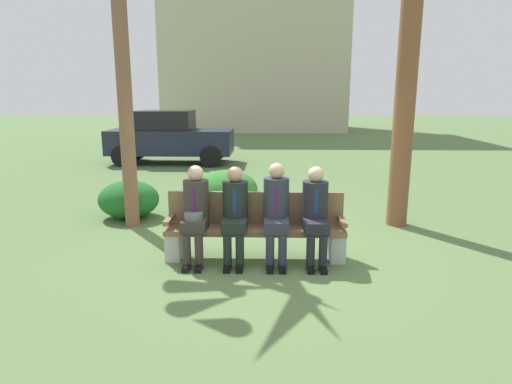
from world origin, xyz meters
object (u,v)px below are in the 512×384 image
(seated_man_rightmost, at_px, (316,210))
(shrub_near_bench, at_px, (226,190))
(seated_man_leftmost, at_px, (195,209))
(shrub_mid_lawn, at_px, (129,199))
(parked_car_near, at_px, (170,137))
(seated_man_centerleft, at_px, (235,210))
(park_bench, at_px, (255,227))
(building_backdrop, at_px, (255,27))
(seated_man_centerright, at_px, (276,208))

(seated_man_rightmost, xyz_separation_m, shrub_near_bench, (-1.44, 2.74, -0.34))
(seated_man_leftmost, height_order, shrub_mid_lawn, seated_man_leftmost)
(seated_man_leftmost, relative_size, seated_man_rightmost, 1.00)
(shrub_mid_lawn, distance_m, parked_car_near, 6.39)
(shrub_mid_lawn, bearing_deg, seated_man_centerleft, -44.65)
(shrub_near_bench, bearing_deg, park_bench, -76.14)
(seated_man_rightmost, relative_size, building_backdrop, 0.11)
(seated_man_centerright, relative_size, shrub_near_bench, 1.09)
(seated_man_leftmost, bearing_deg, parked_car_near, 104.61)
(seated_man_centerright, height_order, seated_man_rightmost, seated_man_centerright)
(shrub_near_bench, distance_m, shrub_mid_lawn, 1.84)
(park_bench, distance_m, shrub_mid_lawn, 3.05)
(seated_man_centerright, bearing_deg, seated_man_centerleft, -179.47)
(shrub_mid_lawn, xyz_separation_m, building_backdrop, (1.69, 20.18, 5.73))
(parked_car_near, relative_size, building_backdrop, 0.32)
(seated_man_rightmost, relative_size, shrub_mid_lawn, 1.18)
(seated_man_leftmost, height_order, seated_man_centerleft, seated_man_leftmost)
(seated_man_leftmost, relative_size, seated_man_centerright, 0.97)
(seated_man_rightmost, bearing_deg, parked_car_near, 114.24)
(park_bench, relative_size, seated_man_leftmost, 1.87)
(park_bench, distance_m, seated_man_centerleft, 0.41)
(park_bench, distance_m, seated_man_centerright, 0.43)
(seated_man_centerright, bearing_deg, shrub_mid_lawn, 142.01)
(seated_man_rightmost, height_order, shrub_mid_lawn, seated_man_rightmost)
(shrub_near_bench, bearing_deg, seated_man_centerleft, -82.14)
(park_bench, relative_size, seated_man_centerright, 1.81)
(seated_man_leftmost, xyz_separation_m, seated_man_centerleft, (0.53, 0.00, -0.00))
(shrub_near_bench, relative_size, building_backdrop, 0.10)
(seated_man_centerright, bearing_deg, park_bench, 155.64)
(seated_man_leftmost, bearing_deg, seated_man_centerright, 0.51)
(seated_man_centerleft, xyz_separation_m, building_backdrop, (-0.40, 22.25, 5.36))
(seated_man_centerright, distance_m, shrub_near_bench, 2.91)
(shrub_mid_lawn, distance_m, building_backdrop, 21.05)
(seated_man_rightmost, distance_m, shrub_mid_lawn, 3.79)
(park_bench, distance_m, building_backdrop, 22.83)
(park_bench, height_order, seated_man_leftmost, seated_man_leftmost)
(shrub_mid_lawn, relative_size, building_backdrop, 0.09)
(building_backdrop, bearing_deg, seated_man_leftmost, -90.33)
(park_bench, height_order, shrub_near_bench, park_bench)
(seated_man_leftmost, bearing_deg, seated_man_rightmost, 0.19)
(park_bench, xyz_separation_m, shrub_near_bench, (-0.64, 2.61, -0.06))
(seated_man_leftmost, relative_size, building_backdrop, 0.11)
(shrub_near_bench, bearing_deg, building_backdrop, 90.06)
(seated_man_leftmost, height_order, seated_man_centerright, seated_man_centerright)
(seated_man_leftmost, distance_m, shrub_mid_lawn, 2.62)
(park_bench, distance_m, parked_car_near, 8.80)
(seated_man_centerright, height_order, building_backdrop, building_backdrop)
(park_bench, height_order, building_backdrop, building_backdrop)
(seated_man_centerright, relative_size, shrub_mid_lawn, 1.22)
(seated_man_leftmost, height_order, seated_man_rightmost, seated_man_leftmost)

